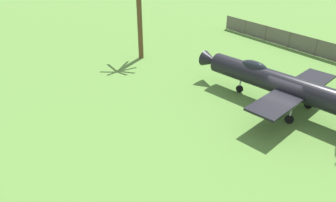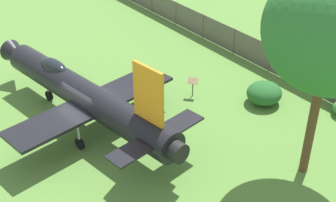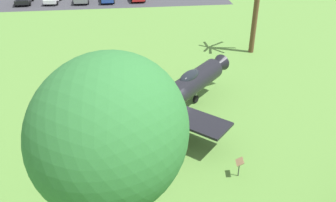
% 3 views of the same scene
% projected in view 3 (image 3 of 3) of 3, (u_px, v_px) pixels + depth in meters
% --- Properties ---
extents(ground_plane, '(200.00, 200.00, 0.00)m').
position_uv_depth(ground_plane, '(167.00, 125.00, 25.01)').
color(ground_plane, '#568438').
extents(parking_strip, '(33.54, 38.53, 0.00)m').
position_uv_depth(parking_strip, '(81.00, 2.00, 52.85)').
color(parking_strip, '#38383D').
rests_on(parking_strip, ground_plane).
extents(display_jet, '(14.67, 9.60, 5.41)m').
position_uv_depth(display_jet, '(170.00, 99.00, 24.28)').
color(display_jet, black).
rests_on(display_jet, ground_plane).
extents(shade_tree, '(5.59, 5.05, 9.85)m').
position_uv_depth(shade_tree, '(110.00, 134.00, 11.82)').
color(shade_tree, brown).
rests_on(shade_tree, ground_plane).
extents(palm_tree, '(3.68, 3.82, 7.73)m').
position_uv_depth(palm_tree, '(256.00, 13.00, 34.41)').
color(palm_tree, brown).
rests_on(palm_tree, ground_plane).
extents(info_plaque, '(0.72, 0.65, 1.14)m').
position_uv_depth(info_plaque, '(239.00, 164.00, 20.14)').
color(info_plaque, '#333333').
rests_on(info_plaque, ground_plane).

